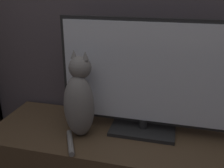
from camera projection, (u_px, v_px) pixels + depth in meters
The scene contains 3 objects.
tv_stand at pixel (109, 163), 1.55m from camera, with size 1.36×0.52×0.41m.
tv at pixel (145, 79), 1.39m from camera, with size 0.93×0.22×0.63m.
cat at pixel (80, 101), 1.39m from camera, with size 0.19×0.30×0.47m.
Camera 1 is at (0.33, -0.31, 1.20)m, focal length 42.00 mm.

